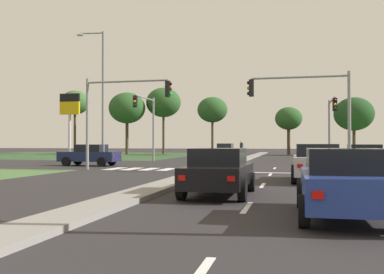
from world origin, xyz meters
The scene contains 37 objects.
ground_plane centered at (0.00, 30.00, 0.00)m, with size 200.00×200.00×0.00m, color #282628.
grass_verge_far_left centered at (-25.50, 54.50, 0.00)m, with size 35.00×35.00×0.01m, color #2D4C28.
median_island_near centered at (0.00, 11.00, 0.07)m, with size 1.20×22.00×0.14m, color gray.
median_island_far centered at (0.00, 55.00, 0.07)m, with size 1.20×36.00×0.14m, color gray.
lane_dash_second centered at (3.50, 9.60, 0.01)m, with size 0.14×2.00×0.01m, color silver.
lane_dash_third centered at (3.50, 15.60, 0.01)m, with size 0.14×2.00×0.01m, color silver.
lane_dash_fourth centered at (3.50, 21.60, 0.01)m, with size 0.14×2.00×0.01m, color silver.
lane_dash_fifth centered at (3.50, 27.60, 0.01)m, with size 0.14×2.00×0.01m, color silver.
edge_line_right centered at (6.85, 12.00, 0.01)m, with size 0.14×24.00×0.01m, color silver.
stop_bar_near centered at (3.80, 23.00, 0.01)m, with size 6.40×0.50×0.01m, color silver.
crosswalk_bar_near centered at (-6.40, 24.80, 0.01)m, with size 0.70×2.80×0.01m, color silver.
crosswalk_bar_second centered at (-5.25, 24.80, 0.01)m, with size 0.70×2.80×0.01m, color silver.
crosswalk_bar_third centered at (-4.10, 24.80, 0.01)m, with size 0.70×2.80×0.01m, color silver.
crosswalk_bar_fourth centered at (-2.95, 24.80, 0.01)m, with size 0.70×2.80×0.01m, color silver.
crosswalk_bar_fifth centered at (-1.80, 24.80, 0.01)m, with size 0.70×2.80×0.01m, color silver.
crosswalk_bar_sixth centered at (-0.65, 24.80, 0.01)m, with size 0.70×2.80×0.01m, color silver.
crosswalk_bar_seventh centered at (0.50, 24.80, 0.01)m, with size 0.70×2.80×0.01m, color silver.
crosswalk_bar_eighth centered at (1.65, 24.80, 0.01)m, with size 0.70×2.80×0.01m, color silver.
car_silver_near centered at (5.61, 17.87, 0.81)m, with size 2.08×4.62×1.59m.
car_beige_second centered at (9.01, 28.61, 0.79)m, with size 4.24×2.03×1.54m.
car_navy_third centered at (-9.58, 27.85, 0.78)m, with size 4.25×2.01×1.53m.
car_black_fourth centered at (2.40, 12.01, 0.75)m, with size 1.96×4.29×1.47m.
car_blue_sixth centered at (5.71, 8.51, 0.77)m, with size 1.97×4.28×1.51m.
car_white_seventh centered at (-2.40, 45.51, 0.81)m, with size 1.95×4.54×1.59m.
traffic_signal_far_left centered at (-7.60, 34.76, 3.97)m, with size 0.32×5.11×5.73m.
traffic_signal_far_right centered at (7.60, 34.58, 3.62)m, with size 0.32×5.31×5.17m.
traffic_signal_near_right centered at (5.53, 23.40, 3.85)m, with size 5.57×0.32×5.50m.
traffic_signal_near_left centered at (-5.59, 23.40, 3.89)m, with size 5.45×0.32×5.58m.
street_lamp_second centered at (-8.73, 27.84, 5.33)m, with size 2.07×0.47×9.62m.
pedestrian_at_median centered at (-0.30, 42.33, 1.18)m, with size 0.34×0.34×1.72m.
fuel_price_totem centered at (-14.15, 33.40, 4.32)m, with size 1.80×0.24×5.91m.
treeline_near centered at (-27.11, 59.13, 7.65)m, with size 4.21×4.21×9.50m.
treeline_second centered at (-19.13, 59.88, 6.78)m, with size 5.36×5.36×9.09m.
treeline_third centered at (-14.25, 62.27, 7.71)m, with size 5.21×5.21×9.95m.
treeline_fourth centered at (-6.00, 57.86, 6.15)m, with size 4.09×4.09×7.92m.
treeline_fifth centered at (4.11, 61.44, 5.02)m, with size 3.73×3.73×6.66m.
treeline_sixth centered at (12.54, 60.06, 5.46)m, with size 5.18×5.18×7.68m.
Camera 1 is at (4.62, -1.59, 1.62)m, focal length 41.52 mm.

